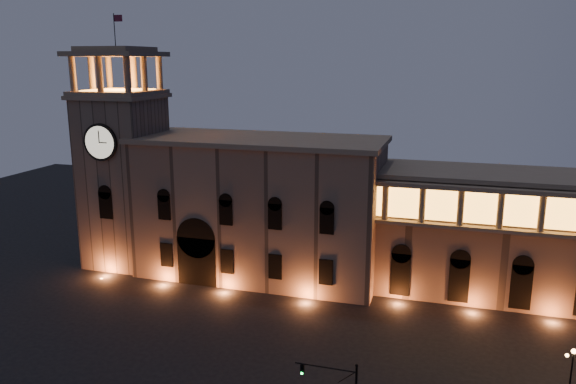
% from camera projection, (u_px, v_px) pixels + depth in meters
% --- Properties ---
extents(ground, '(160.00, 160.00, 0.00)m').
position_uv_depth(ground, '(201.00, 360.00, 51.30)').
color(ground, black).
rests_on(ground, ground).
extents(government_building, '(30.80, 12.80, 17.60)m').
position_uv_depth(government_building, '(259.00, 207.00, 70.31)').
color(government_building, '#78604E').
rests_on(government_building, ground).
extents(clock_tower, '(9.80, 9.80, 32.40)m').
position_uv_depth(clock_tower, '(124.00, 171.00, 73.72)').
color(clock_tower, '#78604E').
rests_on(clock_tower, ground).
extents(colonnade_wing, '(40.60, 11.50, 14.50)m').
position_uv_depth(colonnade_wing, '(551.00, 238.00, 62.96)').
color(colonnade_wing, brown).
rests_on(colonnade_wing, ground).
extents(street_lamp_near, '(1.33, 0.56, 3.94)m').
position_uv_depth(street_lamp_near, '(572.00, 367.00, 45.80)').
color(street_lamp_near, black).
rests_on(street_lamp_near, ground).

